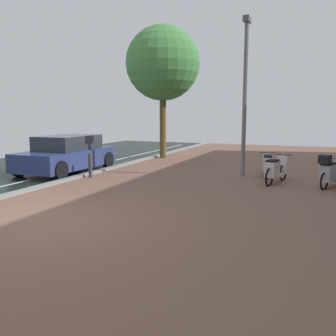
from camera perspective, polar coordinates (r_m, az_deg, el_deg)
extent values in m
cube|color=brown|center=(6.00, 19.71, -13.15)|extent=(14.40, 40.00, 0.05)
torus|color=black|center=(11.36, 15.29, -1.37)|extent=(0.20, 0.57, 0.57)
torus|color=black|center=(12.44, 17.26, -0.62)|extent=(0.20, 0.57, 0.57)
cube|color=beige|center=(11.90, 16.31, -1.10)|extent=(0.44, 0.70, 0.08)
cube|color=beige|center=(11.52, 15.71, -0.21)|extent=(0.42, 0.57, 0.47)
cube|color=black|center=(11.48, 15.76, 1.09)|extent=(0.37, 0.52, 0.06)
cylinder|color=beige|center=(12.37, 17.28, 0.66)|extent=(0.10, 0.13, 0.57)
cube|color=beige|center=(12.31, 17.16, 0.50)|extent=(0.33, 0.16, 0.57)
cylinder|color=black|center=(12.32, 17.30, 1.95)|extent=(0.51, 0.16, 0.03)
torus|color=black|center=(11.31, 22.87, -1.88)|extent=(0.26, 0.51, 0.53)
cube|color=#ABABB3|center=(11.89, 24.01, -1.58)|extent=(0.53, 0.76, 0.08)
cube|color=#ABABB3|center=(11.48, 23.35, -0.69)|extent=(0.49, 0.63, 0.47)
cube|color=black|center=(11.45, 23.43, 0.61)|extent=(0.44, 0.57, 0.06)
cube|color=black|center=(11.18, 22.95, 1.24)|extent=(0.37, 0.37, 0.24)
torus|color=black|center=(12.55, 15.05, -0.60)|extent=(0.12, 0.50, 0.50)
torus|color=black|center=(13.87, 14.91, 0.24)|extent=(0.12, 0.50, 0.50)
cube|color=beige|center=(13.21, 14.98, -0.25)|extent=(0.39, 0.78, 0.08)
cube|color=beige|center=(12.76, 15.06, 0.56)|extent=(0.38, 0.62, 0.49)
cube|color=black|center=(12.72, 15.11, 1.78)|extent=(0.34, 0.57, 0.06)
cylinder|color=beige|center=(13.81, 14.96, 1.25)|extent=(0.09, 0.13, 0.50)
cube|color=beige|center=(13.74, 14.96, 1.12)|extent=(0.33, 0.13, 0.50)
cylinder|color=black|center=(13.76, 15.00, 2.26)|extent=(0.52, 0.10, 0.03)
cube|color=navy|center=(14.06, -15.34, 1.42)|extent=(1.79, 3.96, 0.64)
cube|color=#282D38|center=(14.11, -15.11, 3.80)|extent=(1.50, 2.28, 0.51)
cylinder|color=black|center=(15.75, -14.59, 1.52)|extent=(0.20, 0.62, 0.62)
cylinder|color=black|center=(14.80, -9.26, 1.25)|extent=(0.20, 0.62, 0.62)
cylinder|color=black|center=(13.53, -21.94, 0.08)|extent=(0.20, 0.62, 0.62)
cylinder|color=black|center=(12.42, -16.23, -0.34)|extent=(0.20, 0.62, 0.62)
cylinder|color=slate|center=(12.86, 11.69, 9.94)|extent=(0.14, 0.14, 5.02)
cube|color=#4C4C51|center=(13.21, 12.05, 21.41)|extent=(0.20, 0.52, 0.18)
cylinder|color=brown|center=(17.76, -0.79, 6.75)|extent=(0.30, 0.30, 3.22)
sphere|color=#458641|center=(17.90, -0.81, 15.80)|extent=(3.45, 3.45, 3.45)
cylinder|color=#38383D|center=(12.63, -11.85, 0.37)|extent=(0.12, 0.12, 0.80)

